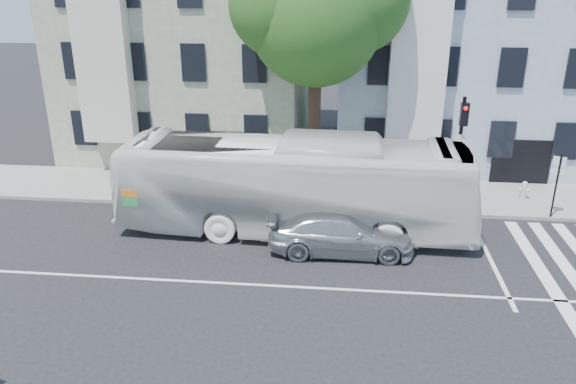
# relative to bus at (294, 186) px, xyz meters

# --- Properties ---
(ground) EXTENTS (120.00, 120.00, 0.00)m
(ground) POSITION_rel_bus_xyz_m (0.46, -4.12, -1.84)
(ground) COLOR black
(ground) RESTS_ON ground
(sidewalk_far) EXTENTS (80.00, 4.00, 0.15)m
(sidewalk_far) POSITION_rel_bus_xyz_m (0.46, 3.88, -1.76)
(sidewalk_far) COLOR gray
(sidewalk_far) RESTS_ON ground
(building_left) EXTENTS (12.00, 10.00, 11.00)m
(building_left) POSITION_rel_bus_xyz_m (-6.54, 10.88, 3.66)
(building_left) COLOR gray
(building_left) RESTS_ON ground
(building_right) EXTENTS (12.00, 10.00, 11.00)m
(building_right) POSITION_rel_bus_xyz_m (7.46, 10.88, 3.66)
(building_right) COLOR #92A4AE
(building_right) RESTS_ON ground
(street_tree) EXTENTS (7.30, 5.90, 11.10)m
(street_tree) POSITION_rel_bus_xyz_m (0.51, 4.61, 5.99)
(street_tree) COLOR #2D2116
(street_tree) RESTS_ON ground
(bus) EXTENTS (3.49, 13.29, 3.68)m
(bus) POSITION_rel_bus_xyz_m (0.00, 0.00, 0.00)
(bus) COLOR white
(bus) RESTS_ON ground
(sedan) EXTENTS (2.22, 5.18, 1.49)m
(sedan) POSITION_rel_bus_xyz_m (1.79, -1.52, -1.09)
(sedan) COLOR #BBBDC3
(sedan) RESTS_ON ground
(hedge) EXTENTS (8.44, 2.93, 0.70)m
(hedge) POSITION_rel_bus_xyz_m (-2.12, 2.18, -1.34)
(hedge) COLOR #2B581C
(hedge) RESTS_ON sidewalk_far
(traffic_signal) EXTENTS (0.48, 0.54, 4.60)m
(traffic_signal) POSITION_rel_bus_xyz_m (6.52, 3.27, 1.14)
(traffic_signal) COLOR black
(traffic_signal) RESTS_ON ground
(fire_hydrant) EXTENTS (0.45, 0.29, 0.78)m
(fire_hydrant) POSITION_rel_bus_xyz_m (9.53, 3.85, -1.29)
(fire_hydrant) COLOR beige
(fire_hydrant) RESTS_ON sidewalk_far
(far_sign_pole) EXTENTS (0.45, 0.25, 2.66)m
(far_sign_pole) POSITION_rel_bus_xyz_m (10.08, 2.02, -0.02)
(far_sign_pole) COLOR black
(far_sign_pole) RESTS_ON sidewalk_far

